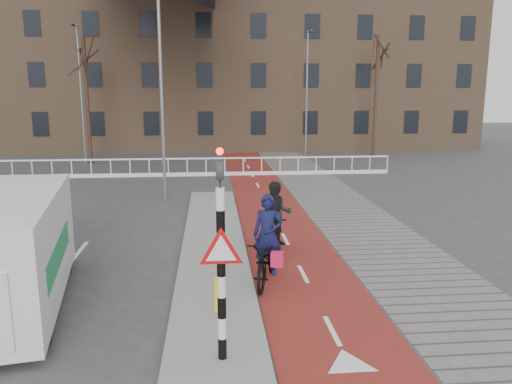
{
  "coord_description": "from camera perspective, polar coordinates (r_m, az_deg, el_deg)",
  "views": [
    {
      "loc": [
        -0.73,
        -9.57,
        4.46
      ],
      "look_at": [
        0.6,
        5.0,
        1.5
      ],
      "focal_mm": 35.0,
      "sensor_mm": 36.0,
      "label": 1
    }
  ],
  "objects": [
    {
      "name": "ground",
      "position": [
        10.59,
        -0.78,
        -13.48
      ],
      "size": [
        120.0,
        120.0,
        0.0
      ],
      "primitive_type": "plane",
      "color": "#38383A",
      "rests_on": "ground"
    },
    {
      "name": "bike_lane",
      "position": [
        20.2,
        1.26,
        -1.31
      ],
      "size": [
        2.5,
        60.0,
        0.01
      ],
      "primitive_type": "cube",
      "color": "maroon",
      "rests_on": "ground"
    },
    {
      "name": "sidewalk",
      "position": [
        20.7,
        8.99,
        -1.14
      ],
      "size": [
        3.0,
        60.0,
        0.01
      ],
      "primitive_type": "cube",
      "color": "slate",
      "rests_on": "ground"
    },
    {
      "name": "curb_island",
      "position": [
        14.27,
        -4.86,
        -6.57
      ],
      "size": [
        1.8,
        16.0,
        0.12
      ],
      "primitive_type": "cube",
      "color": "gray",
      "rests_on": "ground"
    },
    {
      "name": "traffic_signal",
      "position": [
        7.95,
        -4.02,
        -6.69
      ],
      "size": [
        0.8,
        0.8,
        3.68
      ],
      "color": "black",
      "rests_on": "curb_island"
    },
    {
      "name": "bollard",
      "position": [
        10.23,
        -4.46,
        -11.58
      ],
      "size": [
        0.12,
        0.12,
        0.69
      ],
      "primitive_type": "cylinder",
      "color": "#F8EB0D",
      "rests_on": "curb_island"
    },
    {
      "name": "cyclist_near",
      "position": [
        11.75,
        1.34,
        -7.09
      ],
      "size": [
        1.29,
        2.19,
        2.13
      ],
      "rotation": [
        0.0,
        0.0,
        -0.29
      ],
      "color": "black",
      "rests_on": "bike_lane"
    },
    {
      "name": "cyclist_far",
      "position": [
        13.9,
        2.32,
        -3.65
      ],
      "size": [
        0.94,
        1.94,
        2.02
      ],
      "rotation": [
        0.0,
        0.0,
        -0.11
      ],
      "color": "black",
      "rests_on": "bike_lane"
    },
    {
      "name": "van",
      "position": [
        11.55,
        -26.99,
        -6.0
      ],
      "size": [
        3.09,
        5.8,
        2.37
      ],
      "rotation": [
        0.0,
        0.0,
        0.17
      ],
      "color": "silver",
      "rests_on": "ground"
    },
    {
      "name": "railing",
      "position": [
        27.23,
        -14.18,
        2.31
      ],
      "size": [
        28.0,
        0.1,
        0.99
      ],
      "color": "silver",
      "rests_on": "ground"
    },
    {
      "name": "townhouse_row",
      "position": [
        41.77,
        -8.64,
        15.91
      ],
      "size": [
        46.0,
        10.0,
        15.9
      ],
      "color": "#7F6047",
      "rests_on": "ground"
    },
    {
      "name": "tree_mid",
      "position": [
        32.96,
        -18.73,
        9.76
      ],
      "size": [
        0.24,
        0.24,
        7.68
      ],
      "primitive_type": "cylinder",
      "color": "black",
      "rests_on": "ground"
    },
    {
      "name": "tree_right",
      "position": [
        35.68,
        13.53,
        10.53
      ],
      "size": [
        0.23,
        0.23,
        8.19
      ],
      "primitive_type": "cylinder",
      "color": "black",
      "rests_on": "ground"
    },
    {
      "name": "streetlight_near",
      "position": [
        20.35,
        -10.73,
        10.6
      ],
      "size": [
        0.12,
        0.12,
        8.47
      ],
      "primitive_type": "cylinder",
      "color": "slate",
      "rests_on": "ground"
    },
    {
      "name": "streetlight_left",
      "position": [
        32.87,
        -19.33,
        10.33
      ],
      "size": [
        0.12,
        0.12,
        8.38
      ],
      "primitive_type": "cylinder",
      "color": "slate",
      "rests_on": "ground"
    },
    {
      "name": "streetlight_right",
      "position": [
        33.71,
        5.81,
        10.84
      ],
      "size": [
        0.12,
        0.12,
        8.3
      ],
      "primitive_type": "cylinder",
      "color": "slate",
      "rests_on": "ground"
    }
  ]
}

